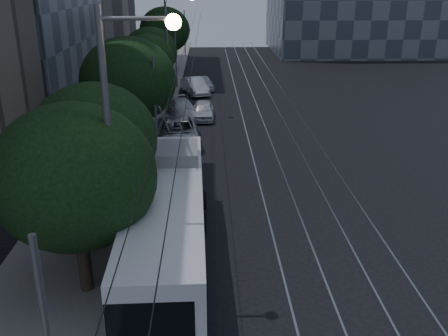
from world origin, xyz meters
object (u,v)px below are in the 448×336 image
car_white_b (182,109)px  car_white_d (204,83)px  pickup_silver (178,132)px  streetlamp_far (172,42)px  car_white_a (203,110)px  trolleybus (168,223)px  streetlamp_near (123,138)px  car_white_c (195,86)px

car_white_b → car_white_d: size_ratio=1.24×
pickup_silver → streetlamp_far: bearing=90.3°
car_white_b → car_white_a: bearing=-34.0°
trolleybus → car_white_a: 20.33m
trolleybus → streetlamp_near: (-0.97, -2.39, 4.00)m
car_white_a → streetlamp_near: (-2.10, -22.66, 5.01)m
car_white_d → car_white_c: bearing=-123.0°
trolleybus → car_white_a: size_ratio=3.15×
car_white_a → streetlamp_far: size_ratio=0.43×
pickup_silver → car_white_c: bearing=82.2°
trolleybus → car_white_b: bearing=89.9°
streetlamp_near → streetlamp_far: bearing=90.3°
trolleybus → car_white_d: trolleybus is taller
car_white_b → car_white_c: bearing=67.8°
car_white_c → streetlamp_far: (-1.39, -7.43, 4.80)m
car_white_a → car_white_c: car_white_c is taller
pickup_silver → car_white_b: size_ratio=1.26×
car_white_d → streetlamp_far: bearing=-113.6°
car_white_c → streetlamp_far: bearing=-118.9°
car_white_a → car_white_d: (0.00, 10.50, -0.04)m
pickup_silver → car_white_a: 6.17m
car_white_a → car_white_b: car_white_a is taller
car_white_a → streetlamp_far: bearing=153.6°
trolleybus → streetlamp_near: 4.76m
streetlamp_far → pickup_silver: bearing=-84.8°
car_white_c → streetlamp_far: 8.95m
car_white_c → car_white_d: 2.15m
car_white_d → streetlamp_far: size_ratio=0.40×
car_white_a → car_white_c: (-0.82, 8.52, 0.07)m
car_white_a → car_white_d: size_ratio=1.06×
car_white_d → streetlamp_far: 10.84m
car_white_a → car_white_d: bearing=89.8°
car_white_a → streetlamp_far: streetlamp_far is taller
pickup_silver → streetlamp_near: 17.40m
pickup_silver → car_white_d: bearing=79.7°
car_white_d → streetlamp_near: streetlamp_near is taller
car_white_d → car_white_a: bearing=-100.4°
trolleybus → streetlamp_near: streetlamp_near is taller
streetlamp_near → car_white_d: bearing=86.4°
pickup_silver → streetlamp_far: (-0.64, 7.05, 4.74)m
trolleybus → car_white_d: (1.12, 30.77, -1.05)m
car_white_c → car_white_a: bearing=-102.8°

